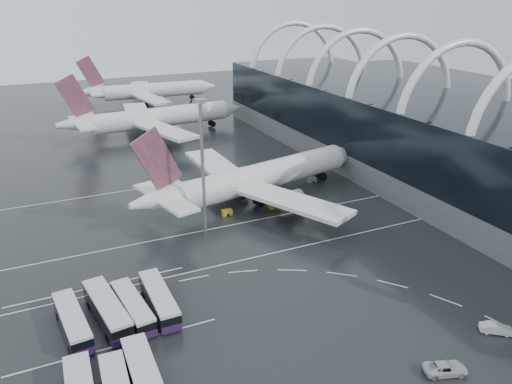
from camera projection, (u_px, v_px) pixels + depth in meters
name	position (u px, v px, depth m)	size (l,w,h in m)	color
ground	(236.00, 256.00, 89.59)	(420.00, 420.00, 0.00)	black
terminal	(429.00, 133.00, 126.25)	(42.00, 160.00, 34.90)	slate
lane_marking_near	(240.00, 261.00, 87.91)	(120.00, 0.25, 0.01)	silver
lane_marking_mid	(212.00, 229.00, 99.68)	(120.00, 0.25, 0.01)	silver
lane_marking_far	(173.00, 183.00, 123.23)	(120.00, 0.25, 0.01)	silver
bus_bay_line_south	(117.00, 346.00, 66.76)	(28.00, 0.25, 0.01)	silver
bus_bay_line_north	(98.00, 286.00, 80.22)	(28.00, 0.25, 0.01)	silver
airliner_main	(254.00, 179.00, 111.08)	(61.26, 52.89, 20.89)	white
airliner_gate_b	(153.00, 119.00, 162.98)	(62.42, 55.97, 21.67)	white
airliner_gate_c	(147.00, 91.00, 208.76)	(58.18, 53.66, 20.74)	white
bus_row_near_a	(72.00, 322.00, 68.87)	(4.20, 13.11, 3.17)	#2C1541
bus_row_near_b	(107.00, 310.00, 71.22)	(5.03, 14.28, 3.44)	#2C1541
bus_row_near_c	(133.00, 307.00, 72.09)	(4.18, 12.69, 3.07)	#2C1541
bus_row_near_d	(159.00, 299.00, 73.80)	(3.23, 13.20, 3.25)	#2C1541
bus_row_far_c	(145.00, 380.00, 58.39)	(3.42, 13.70, 3.36)	#2C1541
van_curve_a	(445.00, 368.00, 61.77)	(2.50, 5.42, 1.51)	silver
van_curve_c	(496.00, 328.00, 69.10)	(1.54, 4.41, 1.45)	silver
floodlight_mast	(202.00, 152.00, 92.23)	(2.02, 2.02, 26.36)	gray
gse_cart_belly_a	(275.00, 205.00, 109.08)	(2.47, 1.46, 1.35)	gold
gse_cart_belly_b	(281.00, 186.00, 120.03)	(2.10, 1.24, 1.14)	slate
gse_cart_belly_c	(227.00, 212.00, 105.66)	(2.19, 1.29, 1.19)	gold
gse_cart_belly_d	(312.00, 180.00, 123.91)	(2.03, 1.20, 1.11)	slate
gse_cart_belly_e	(261.00, 178.00, 124.99)	(2.13, 1.26, 1.16)	gold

